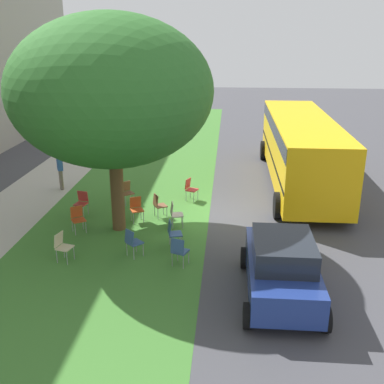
{
  "coord_description": "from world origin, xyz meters",
  "views": [
    {
      "loc": [
        -15.33,
        -0.42,
        6.36
      ],
      "look_at": [
        -0.91,
        0.75,
        1.24
      ],
      "focal_mm": 42.78,
      "sensor_mm": 36.0,
      "label": 1
    }
  ],
  "objects_px": {
    "chair_2": "(133,241)",
    "chair_5": "(175,213)",
    "street_tree": "(111,91)",
    "pedestrian_0": "(60,168)",
    "chair_8": "(127,191)",
    "chair_1": "(136,207)",
    "chair_9": "(179,250)",
    "chair_0": "(82,201)",
    "chair_4": "(78,217)",
    "school_bus": "(301,145)",
    "chair_7": "(190,188)",
    "chair_6": "(159,204)",
    "chair_10": "(173,232)",
    "chair_3": "(62,245)",
    "parked_car": "(282,267)"
  },
  "relations": [
    {
      "from": "chair_2",
      "to": "chair_5",
      "type": "distance_m",
      "value": 2.49
    },
    {
      "from": "street_tree",
      "to": "pedestrian_0",
      "type": "relative_size",
      "value": 4.11
    },
    {
      "from": "chair_5",
      "to": "chair_8",
      "type": "distance_m",
      "value": 2.98
    },
    {
      "from": "chair_1",
      "to": "chair_9",
      "type": "distance_m",
      "value": 3.64
    },
    {
      "from": "chair_0",
      "to": "chair_9",
      "type": "distance_m",
      "value": 5.32
    },
    {
      "from": "chair_2",
      "to": "chair_9",
      "type": "bearing_deg",
      "value": -107.92
    },
    {
      "from": "chair_4",
      "to": "chair_1",
      "type": "bearing_deg",
      "value": -59.41
    },
    {
      "from": "chair_9",
      "to": "school_bus",
      "type": "distance_m",
      "value": 9.06
    },
    {
      "from": "chair_4",
      "to": "chair_7",
      "type": "xyz_separation_m",
      "value": [
        3.31,
        -3.47,
        0.0
      ]
    },
    {
      "from": "chair_6",
      "to": "chair_8",
      "type": "relative_size",
      "value": 1.0
    },
    {
      "from": "street_tree",
      "to": "chair_1",
      "type": "height_order",
      "value": "street_tree"
    },
    {
      "from": "chair_1",
      "to": "chair_10",
      "type": "bearing_deg",
      "value": -141.81
    },
    {
      "from": "chair_6",
      "to": "school_bus",
      "type": "xyz_separation_m",
      "value": [
        4.3,
        -5.51,
        1.24
      ]
    },
    {
      "from": "chair_3",
      "to": "chair_1",
      "type": "bearing_deg",
      "value": -26.6
    },
    {
      "from": "street_tree",
      "to": "chair_7",
      "type": "height_order",
      "value": "street_tree"
    },
    {
      "from": "chair_0",
      "to": "chair_2",
      "type": "distance_m",
      "value": 4.0
    },
    {
      "from": "street_tree",
      "to": "parked_car",
      "type": "bearing_deg",
      "value": -127.11
    },
    {
      "from": "chair_3",
      "to": "chair_8",
      "type": "xyz_separation_m",
      "value": [
        4.8,
        -0.84,
        0.0
      ]
    },
    {
      "from": "chair_3",
      "to": "chair_9",
      "type": "xyz_separation_m",
      "value": [
        -0.03,
        -3.4,
        0.0
      ]
    },
    {
      "from": "chair_7",
      "to": "pedestrian_0",
      "type": "height_order",
      "value": "pedestrian_0"
    },
    {
      "from": "street_tree",
      "to": "school_bus",
      "type": "relative_size",
      "value": 0.67
    },
    {
      "from": "chair_2",
      "to": "school_bus",
      "type": "bearing_deg",
      "value": -38.3
    },
    {
      "from": "chair_1",
      "to": "chair_3",
      "type": "xyz_separation_m",
      "value": [
        -3.11,
        1.56,
        0.0
      ]
    },
    {
      "from": "chair_10",
      "to": "parked_car",
      "type": "bearing_deg",
      "value": -130.15
    },
    {
      "from": "chair_0",
      "to": "chair_5",
      "type": "distance_m",
      "value": 3.6
    },
    {
      "from": "street_tree",
      "to": "chair_9",
      "type": "distance_m",
      "value": 5.29
    },
    {
      "from": "chair_5",
      "to": "chair_10",
      "type": "xyz_separation_m",
      "value": [
        -1.55,
        -0.12,
        0.0
      ]
    },
    {
      "from": "chair_3",
      "to": "chair_10",
      "type": "relative_size",
      "value": 1.0
    },
    {
      "from": "chair_2",
      "to": "chair_10",
      "type": "height_order",
      "value": "same"
    },
    {
      "from": "street_tree",
      "to": "chair_9",
      "type": "bearing_deg",
      "value": -136.57
    },
    {
      "from": "chair_3",
      "to": "chair_4",
      "type": "height_order",
      "value": "same"
    },
    {
      "from": "chair_2",
      "to": "chair_5",
      "type": "relative_size",
      "value": 1.0
    },
    {
      "from": "chair_2",
      "to": "chair_4",
      "type": "xyz_separation_m",
      "value": [
        1.63,
        2.18,
        0.0
      ]
    },
    {
      "from": "school_bus",
      "to": "chair_0",
      "type": "bearing_deg",
      "value": 117.08
    },
    {
      "from": "chair_0",
      "to": "pedestrian_0",
      "type": "height_order",
      "value": "pedestrian_0"
    },
    {
      "from": "chair_2",
      "to": "chair_10",
      "type": "relative_size",
      "value": 1.0
    },
    {
      "from": "street_tree",
      "to": "chair_1",
      "type": "relative_size",
      "value": 7.89
    },
    {
      "from": "pedestrian_0",
      "to": "parked_car",
      "type": "bearing_deg",
      "value": -132.28
    },
    {
      "from": "school_bus",
      "to": "parked_car",
      "type": "bearing_deg",
      "value": 169.59
    },
    {
      "from": "chair_2",
      "to": "chair_7",
      "type": "height_order",
      "value": "same"
    },
    {
      "from": "chair_1",
      "to": "chair_8",
      "type": "bearing_deg",
      "value": 22.86
    },
    {
      "from": "chair_4",
      "to": "chair_9",
      "type": "bearing_deg",
      "value": -120.13
    },
    {
      "from": "chair_0",
      "to": "chair_10",
      "type": "bearing_deg",
      "value": -123.2
    },
    {
      "from": "chair_0",
      "to": "chair_3",
      "type": "height_order",
      "value": "same"
    },
    {
      "from": "chair_5",
      "to": "street_tree",
      "type": "bearing_deg",
      "value": 99.1
    },
    {
      "from": "chair_3",
      "to": "chair_4",
      "type": "relative_size",
      "value": 1.0
    },
    {
      "from": "street_tree",
      "to": "chair_8",
      "type": "bearing_deg",
      "value": 5.82
    },
    {
      "from": "parked_car",
      "to": "chair_1",
      "type": "bearing_deg",
      "value": 45.38
    },
    {
      "from": "chair_1",
      "to": "chair_8",
      "type": "relative_size",
      "value": 1.0
    },
    {
      "from": "chair_5",
      "to": "school_bus",
      "type": "bearing_deg",
      "value": -43.52
    }
  ]
}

